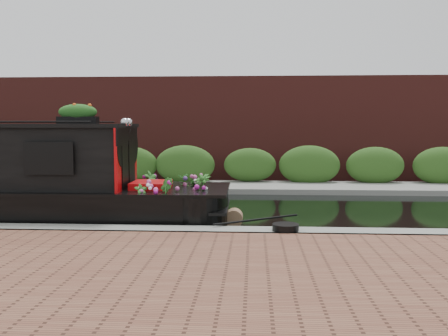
{
  "coord_description": "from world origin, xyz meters",
  "views": [
    {
      "loc": [
        2.31,
        -12.35,
        2.19
      ],
      "look_at": [
        1.6,
        -0.6,
        1.14
      ],
      "focal_mm": 40.0,
      "sensor_mm": 36.0,
      "label": 1
    }
  ],
  "objects": [
    {
      "name": "far_brick_wall",
      "position": [
        0.0,
        7.2,
        0.0
      ],
      "size": [
        40.0,
        1.0,
        8.0
      ],
      "primitive_type": "cube",
      "color": "#59221E",
      "rests_on": "ground"
    },
    {
      "name": "far_bank_path",
      "position": [
        0.0,
        4.2,
        0.0
      ],
      "size": [
        40.0,
        2.4,
        0.34
      ],
      "primitive_type": "cube",
      "color": "gray",
      "rests_on": "ground"
    },
    {
      "name": "near_bank_coping",
      "position": [
        0.0,
        -3.3,
        0.0
      ],
      "size": [
        40.0,
        0.6,
        0.5
      ],
      "primitive_type": "cube",
      "color": "gray",
      "rests_on": "ground"
    },
    {
      "name": "near_bank_pavers",
      "position": [
        0.0,
        -7.0,
        0.0
      ],
      "size": [
        40.0,
        7.0,
        0.5
      ],
      "primitive_type": "cube",
      "color": "brown",
      "rests_on": "ground"
    },
    {
      "name": "ground",
      "position": [
        0.0,
        0.0,
        0.0
      ],
      "size": [
        80.0,
        80.0,
        0.0
      ],
      "primitive_type": "plane",
      "color": "black",
      "rests_on": "ground"
    },
    {
      "name": "coiled_mooring_rope",
      "position": [
        2.89,
        -3.35,
        0.31
      ],
      "size": [
        0.49,
        0.49,
        0.12
      ],
      "primitive_type": "cylinder",
      "color": "black",
      "rests_on": "near_bank_coping"
    },
    {
      "name": "rope_fender",
      "position": [
        1.89,
        -1.85,
        0.19
      ],
      "size": [
        0.38,
        0.38,
        0.38
      ],
      "primitive_type": "cylinder",
      "rotation": [
        1.57,
        0.0,
        0.0
      ],
      "color": "#836245",
      "rests_on": "ground"
    },
    {
      "name": "far_hedge",
      "position": [
        0.0,
        5.1,
        0.0
      ],
      "size": [
        40.0,
        1.1,
        2.8
      ],
      "primitive_type": "cube",
      "color": "#2D551C",
      "rests_on": "ground"
    }
  ]
}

